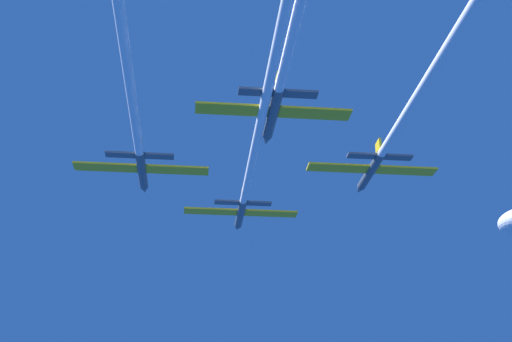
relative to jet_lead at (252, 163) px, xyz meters
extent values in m
cylinder|color=#4C5660|center=(0.00, 16.62, -0.02)|extent=(1.05, 9.57, 1.05)
cone|color=#4C5660|center=(0.00, 22.45, -0.02)|extent=(1.03, 2.10, 1.03)
ellipsoid|color=black|center=(0.00, 18.72, 0.43)|extent=(0.74, 1.91, 0.53)
cube|color=yellow|center=(-4.16, 16.14, -0.02)|extent=(7.27, 2.10, 0.23)
cube|color=yellow|center=(4.16, 16.14, -0.02)|extent=(7.27, 2.10, 0.23)
cube|color=yellow|center=(0.00, 12.79, 1.27)|extent=(0.28, 1.72, 1.53)
cube|color=#4C5660|center=(-2.16, 12.60, -0.02)|extent=(3.27, 1.26, 0.23)
cube|color=#4C5660|center=(2.16, 12.60, -0.02)|extent=(3.27, 1.26, 0.23)
cylinder|color=white|center=(0.00, -9.91, -0.02)|extent=(0.95, 43.49, 0.95)
cylinder|color=#4C5660|center=(-12.71, 2.60, -0.34)|extent=(1.05, 9.57, 1.05)
cone|color=#4C5660|center=(-12.71, 8.44, -0.34)|extent=(1.03, 2.10, 1.03)
ellipsoid|color=black|center=(-12.71, 4.71, 0.11)|extent=(0.74, 1.91, 0.53)
cube|color=yellow|center=(-16.87, 2.13, -0.34)|extent=(7.27, 2.10, 0.23)
cube|color=yellow|center=(-8.55, 2.13, -0.34)|extent=(7.27, 2.10, 0.23)
cube|color=yellow|center=(-12.71, -1.22, 0.95)|extent=(0.28, 1.72, 1.53)
cube|color=#4C5660|center=(-14.87, -1.41, -0.34)|extent=(3.27, 1.26, 0.23)
cube|color=#4C5660|center=(-10.55, -1.41, -0.34)|extent=(3.27, 1.26, 0.23)
cylinder|color=white|center=(-12.71, -24.09, -0.34)|extent=(0.95, 43.83, 0.95)
cylinder|color=#4C5660|center=(14.58, 1.75, 0.41)|extent=(1.05, 9.57, 1.05)
cone|color=#4C5660|center=(14.58, 7.59, 0.41)|extent=(1.03, 2.10, 1.03)
ellipsoid|color=black|center=(14.58, 3.86, 0.86)|extent=(0.74, 1.91, 0.53)
cube|color=yellow|center=(10.42, 1.28, 0.41)|extent=(7.27, 2.10, 0.23)
cube|color=yellow|center=(18.75, 1.28, 0.41)|extent=(7.27, 2.10, 0.23)
cube|color=yellow|center=(14.58, -2.07, 1.71)|extent=(0.28, 1.72, 1.53)
cube|color=#4C5660|center=(12.42, -2.26, 0.41)|extent=(3.27, 1.26, 0.23)
cube|color=#4C5660|center=(16.75, -2.26, 0.41)|extent=(3.27, 1.26, 0.23)
cylinder|color=white|center=(14.58, -23.87, 0.41)|extent=(0.95, 41.69, 0.95)
cylinder|color=#4C5660|center=(1.09, -11.40, 0.18)|extent=(1.05, 9.57, 1.05)
cone|color=#4C5660|center=(1.09, -5.56, 0.18)|extent=(1.03, 2.10, 1.03)
ellipsoid|color=black|center=(1.09, -9.29, 0.63)|extent=(0.74, 1.91, 0.53)
cube|color=yellow|center=(-3.08, -11.88, 0.18)|extent=(7.27, 2.10, 0.23)
cube|color=yellow|center=(5.25, -11.88, 0.18)|extent=(7.27, 2.10, 0.23)
cube|color=yellow|center=(1.09, -15.22, 1.47)|extent=(0.28, 1.72, 1.53)
cube|color=#4C5660|center=(-1.08, -15.42, 0.18)|extent=(3.27, 1.26, 0.23)
cube|color=#4C5660|center=(3.25, -15.42, 0.18)|extent=(3.27, 1.26, 0.23)
camera|label=1|loc=(-6.35, -69.19, -32.60)|focal=46.59mm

